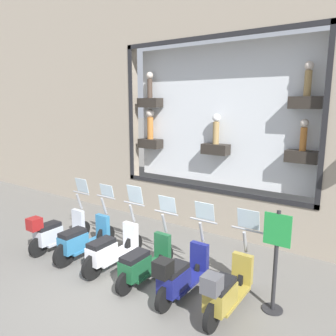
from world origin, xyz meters
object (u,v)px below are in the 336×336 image
Objects in this scene: scooter_navy_1 at (180,274)px; scooter_teal_4 at (83,239)px; scooter_green_2 at (144,262)px; shop_sign_post at (276,258)px; scooter_olive_0 at (226,289)px; scooter_white_3 at (111,249)px; scooter_silver_5 at (56,231)px.

scooter_navy_1 is 2.73m from scooter_teal_4.
shop_sign_post is at bearing -77.76° from scooter_green_2.
scooter_navy_1 is at bearing -93.82° from scooter_green_2.
scooter_teal_4 is at bearing 89.01° from scooter_olive_0.
scooter_teal_4 is (0.01, 1.82, 0.03)m from scooter_green_2.
scooter_navy_1 is 0.99× the size of scooter_white_3.
scooter_silver_5 is 0.99× the size of shop_sign_post.
scooter_olive_0 is 1.00× the size of scooter_navy_1.
scooter_navy_1 is at bearing 111.09° from shop_sign_post.
scooter_silver_5 is at bearing 90.01° from scooter_navy_1.
scooter_teal_4 is 0.91m from scooter_silver_5.
scooter_green_2 is 0.91m from scooter_white_3.
scooter_white_3 reaches higher than scooter_green_2.
scooter_green_2 reaches higher than scooter_teal_4.
shop_sign_post reaches higher than scooter_white_3.
scooter_silver_5 is at bearing 94.38° from scooter_teal_4.
shop_sign_post is (0.53, -2.44, 0.57)m from scooter_green_2.
scooter_olive_0 is 2.73m from scooter_white_3.
scooter_silver_5 is (-0.07, 0.91, 0.02)m from scooter_teal_4.
scooter_silver_5 is 5.23m from shop_sign_post.
scooter_green_2 is 0.99× the size of shop_sign_post.
shop_sign_post is at bearing -81.19° from scooter_white_3.
scooter_teal_4 is 1.01× the size of scooter_silver_5.
scooter_white_3 is (0.07, 1.82, -0.02)m from scooter_navy_1.
scooter_white_3 is (0.06, 2.73, -0.03)m from scooter_olive_0.
scooter_silver_5 is (-0.00, 3.64, -0.00)m from scooter_navy_1.
scooter_teal_4 is at bearing -85.62° from scooter_silver_5.
scooter_navy_1 is 0.99× the size of scooter_teal_4.
scooter_white_3 is (0.01, 0.91, 0.03)m from scooter_green_2.
scooter_navy_1 is 0.91m from scooter_green_2.
scooter_olive_0 is at bearing -90.99° from scooter_teal_4.
scooter_navy_1 is at bearing -91.44° from scooter_teal_4.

